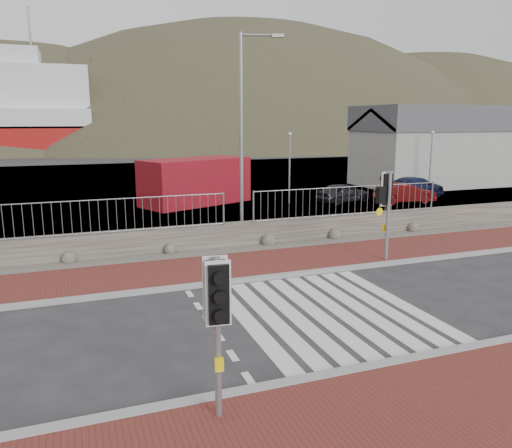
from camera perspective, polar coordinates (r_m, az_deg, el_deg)
name	(u,v)px	position (r m, az deg, el deg)	size (l,w,h in m)	color
ground	(327,311)	(13.05, 8.09, -9.87)	(220.00, 220.00, 0.00)	#28282B
sidewalk_near	(473,417)	(9.41, 23.51, -19.60)	(40.00, 4.00, 0.08)	maroon
sidewalk_far	(263,263)	(16.91, 0.86, -4.53)	(40.00, 3.00, 0.08)	maroon
kerb_near	(398,362)	(10.72, 15.94, -14.93)	(40.00, 0.25, 0.12)	gray
kerb_far	(281,276)	(15.58, 2.86, -5.94)	(40.00, 0.25, 0.12)	gray
zebra_crossing	(327,311)	(13.05, 8.09, -9.85)	(4.62, 5.60, 0.01)	silver
gravel_strip	(244,250)	(18.72, -1.34, -2.94)	(40.00, 1.50, 0.06)	#59544C
stone_wall	(238,234)	(19.36, -2.11, -1.17)	(40.00, 0.60, 0.90)	#48423B
railing	(239,200)	(18.96, -2.00, 2.77)	(18.07, 0.07, 1.22)	gray
quay	(154,184)	(39.27, -11.54, 4.55)	(120.00, 40.00, 0.50)	#4C4C4F
water	(115,155)	(73.93, -15.78, 7.64)	(220.00, 50.00, 0.05)	#3F4C54
harbor_building	(439,146)	(40.05, 20.23, 8.42)	(12.20, 6.20, 5.80)	#9E9E99
hills_backdrop	(146,261)	(103.17, -12.48, -4.15)	(254.00, 90.00, 100.00)	#2E3721
traffic_signal_near	(217,305)	(7.86, -4.48, -9.17)	(0.42, 0.28, 2.76)	gray
traffic_signal_far	(388,197)	(17.37, 14.87, 3.01)	(0.76, 0.32, 3.12)	gray
streetlight	(245,127)	(19.77, -1.30, 10.99)	(1.66, 0.67, 8.02)	gray
shipping_container	(196,181)	(29.19, -6.93, 4.86)	(6.30, 2.63, 2.63)	maroon
car_a	(343,193)	(30.03, 9.96, 3.55)	(1.36, 3.39, 1.16)	black
car_b	(405,193)	(30.59, 16.63, 3.39)	(1.23, 3.54, 1.17)	#560C0C
car_c	(415,187)	(33.29, 17.74, 4.07)	(1.79, 4.39, 1.27)	#121738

